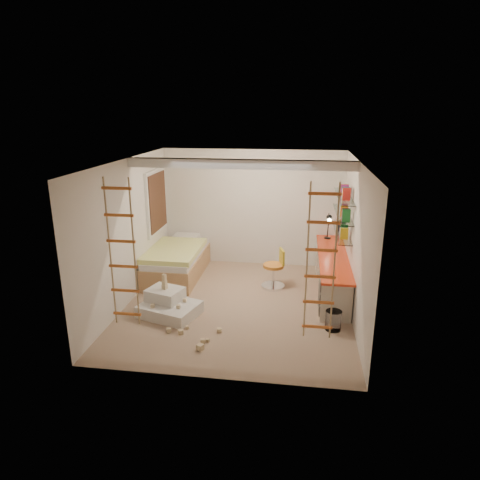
% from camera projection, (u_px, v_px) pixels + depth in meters
% --- Properties ---
extents(floor, '(4.50, 4.50, 0.00)m').
position_uv_depth(floor, '(238.00, 305.00, 7.81)').
color(floor, '#9A7B63').
rests_on(floor, ground).
extents(ceiling_beam, '(4.00, 0.18, 0.16)m').
position_uv_depth(ceiling_beam, '(240.00, 164.00, 7.36)').
color(ceiling_beam, white).
rests_on(ceiling_beam, ceiling).
extents(window_frame, '(0.06, 1.15, 1.35)m').
position_uv_depth(window_frame, '(156.00, 202.00, 9.04)').
color(window_frame, white).
rests_on(window_frame, wall_left).
extents(window_blind, '(0.02, 1.00, 1.20)m').
position_uv_depth(window_blind, '(158.00, 202.00, 9.04)').
color(window_blind, '#4C2D1E').
rests_on(window_blind, window_frame).
extents(rope_ladder_left, '(0.41, 0.04, 2.13)m').
position_uv_depth(rope_ladder_left, '(122.00, 254.00, 5.90)').
color(rope_ladder_left, '#C25C21').
rests_on(rope_ladder_left, ceiling).
extents(rope_ladder_right, '(0.41, 0.04, 2.13)m').
position_uv_depth(rope_ladder_right, '(321.00, 264.00, 5.53)').
color(rope_ladder_right, orange).
rests_on(rope_ladder_right, ceiling).
extents(waste_bin, '(0.26, 0.26, 0.33)m').
position_uv_depth(waste_bin, '(333.00, 320.00, 6.90)').
color(waste_bin, white).
rests_on(waste_bin, floor).
extents(desk, '(0.56, 2.80, 0.75)m').
position_uv_depth(desk, '(332.00, 272.00, 8.28)').
color(desk, '#E9401B').
rests_on(desk, floor).
extents(shelves, '(0.25, 1.80, 0.71)m').
position_uv_depth(shelves, '(343.00, 214.00, 8.19)').
color(shelves, white).
rests_on(shelves, wall_right).
extents(bed, '(1.02, 2.00, 0.69)m').
position_uv_depth(bed, '(177.00, 261.00, 9.08)').
color(bed, '#AD7F51').
rests_on(bed, floor).
extents(task_lamp, '(0.14, 0.36, 0.57)m').
position_uv_depth(task_lamp, '(329.00, 223.00, 8.97)').
color(task_lamp, black).
rests_on(task_lamp, desk).
extents(swivel_chair, '(0.58, 0.58, 0.79)m').
position_uv_depth(swivel_chair, '(274.00, 274.00, 8.50)').
color(swivel_chair, orange).
rests_on(swivel_chair, floor).
extents(play_platform, '(1.12, 0.98, 0.42)m').
position_uv_depth(play_platform, '(168.00, 305.00, 7.43)').
color(play_platform, silver).
rests_on(play_platform, floor).
extents(toy_blocks, '(1.27, 1.26, 0.69)m').
position_uv_depth(toy_blocks, '(182.00, 314.00, 7.00)').
color(toy_blocks, '#CCB284').
rests_on(toy_blocks, floor).
extents(books, '(0.14, 0.70, 0.92)m').
position_uv_depth(books, '(343.00, 208.00, 8.15)').
color(books, yellow).
rests_on(books, shelves).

